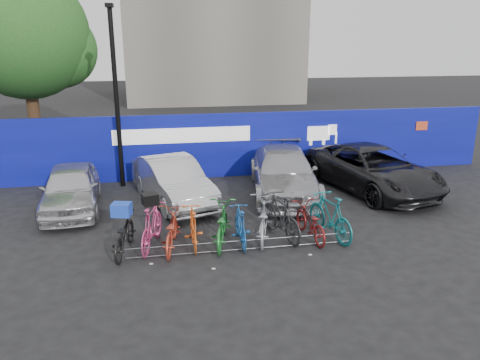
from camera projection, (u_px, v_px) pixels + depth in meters
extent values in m
plane|color=black|center=(237.00, 241.00, 12.12)|extent=(100.00, 100.00, 0.00)
cube|color=navy|center=(210.00, 146.00, 17.42)|extent=(22.00, 0.15, 2.40)
cube|color=white|center=(183.00, 135.00, 17.02)|extent=(5.00, 0.02, 0.55)
cube|color=white|center=(319.00, 133.00, 17.94)|extent=(1.20, 0.02, 0.90)
cube|color=#CE4524|center=(422.00, 126.00, 18.62)|extent=(0.50, 0.02, 0.35)
cylinder|color=#382314|center=(34.00, 113.00, 19.76)|extent=(0.50, 0.50, 4.00)
sphere|color=#1A531D|center=(24.00, 34.00, 18.83)|extent=(5.20, 5.20, 5.20)
sphere|color=#1A531D|center=(58.00, 49.00, 19.49)|extent=(3.20, 3.20, 3.20)
cylinder|color=black|center=(117.00, 101.00, 15.79)|extent=(0.16, 0.16, 6.00)
cube|color=black|center=(109.00, 5.00, 14.90)|extent=(0.25, 0.50, 0.12)
cylinder|color=#595B60|center=(242.00, 241.00, 11.47)|extent=(5.60, 0.03, 0.03)
cylinder|color=#595B60|center=(242.00, 249.00, 11.54)|extent=(5.60, 0.03, 0.03)
cylinder|color=#595B60|center=(134.00, 254.00, 11.07)|extent=(0.03, 0.03, 0.28)
cylinder|color=#595B60|center=(189.00, 250.00, 11.29)|extent=(0.03, 0.03, 0.28)
cylinder|color=#595B60|center=(242.00, 246.00, 11.51)|extent=(0.03, 0.03, 0.28)
cylinder|color=#595B60|center=(293.00, 242.00, 11.73)|extent=(0.03, 0.03, 0.28)
cylinder|color=#595B60|center=(342.00, 238.00, 11.95)|extent=(0.03, 0.03, 0.28)
imported|color=silver|center=(71.00, 188.00, 14.17)|extent=(1.93, 4.17, 1.38)
imported|color=#B0B0B4|center=(173.00, 181.00, 14.79)|extent=(2.74, 4.58, 1.42)
imported|color=#A7A7AC|center=(284.00, 172.00, 15.64)|extent=(2.87, 5.40, 1.49)
imported|color=black|center=(372.00, 169.00, 16.00)|extent=(3.72, 5.89, 1.51)
imported|color=black|center=(123.00, 234.00, 11.33)|extent=(0.95, 1.92, 0.97)
imported|color=#CA3C75|center=(152.00, 226.00, 11.60)|extent=(1.00, 1.98, 1.15)
imported|color=#B43B26|center=(171.00, 231.00, 11.54)|extent=(0.92, 1.94, 0.98)
imported|color=orange|center=(193.00, 227.00, 11.71)|extent=(0.49, 1.68, 1.01)
imported|color=#20782C|center=(221.00, 225.00, 11.83)|extent=(1.11, 2.08, 1.04)
imported|color=#1B55A2|center=(241.00, 226.00, 11.82)|extent=(0.51, 1.66, 0.99)
imported|color=#96979D|center=(263.00, 220.00, 12.12)|extent=(1.18, 2.12, 1.05)
imported|color=#262628|center=(281.00, 216.00, 12.18)|extent=(1.03, 2.07, 1.20)
imported|color=maroon|center=(310.00, 222.00, 12.15)|extent=(0.79, 1.82, 0.93)
imported|color=#137178|center=(330.00, 216.00, 12.20)|extent=(1.00, 2.06, 1.19)
cube|color=blue|center=(122.00, 210.00, 11.15)|extent=(0.51, 0.44, 0.32)
cube|color=black|center=(150.00, 199.00, 11.39)|extent=(0.45, 0.42, 0.28)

